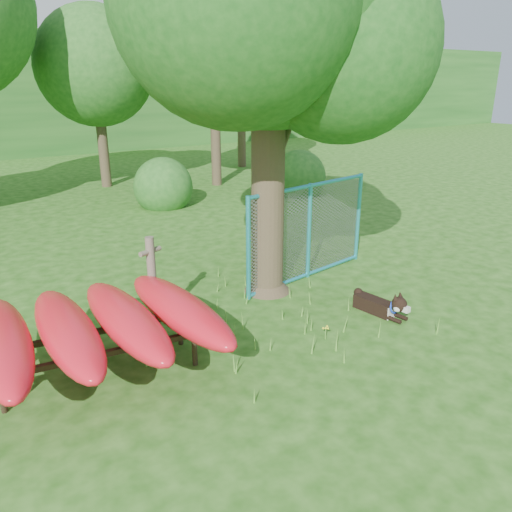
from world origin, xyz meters
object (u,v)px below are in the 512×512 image
kayak_rack (97,325)px  husky_dog (383,305)px  fence_section (309,231)px  oak_tree (266,2)px

kayak_rack → husky_dog: size_ratio=2.75×
kayak_rack → fence_section: size_ratio=0.96×
husky_dog → fence_section: fence_section is taller
kayak_rack → fence_section: 4.63m
oak_tree → husky_dog: bearing=-61.2°
oak_tree → kayak_rack: oak_tree is taller
husky_dog → fence_section: 2.15m
husky_dog → fence_section: bearing=80.8°
oak_tree → husky_dog: (1.05, -1.92, -4.65)m
husky_dog → fence_section: size_ratio=0.35×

